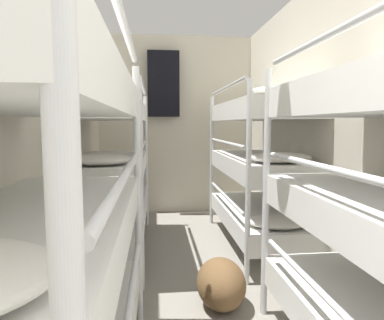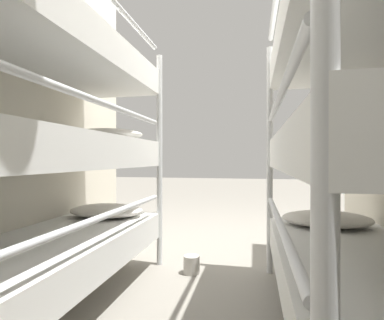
{
  "view_description": "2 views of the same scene",
  "coord_description": "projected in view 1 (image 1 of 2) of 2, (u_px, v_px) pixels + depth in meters",
  "views": [
    {
      "loc": [
        -0.31,
        0.15,
        1.28
      ],
      "look_at": [
        0.06,
        3.51,
        0.93
      ],
      "focal_mm": 32.0,
      "sensor_mm": 36.0,
      "label": 1
    },
    {
      "loc": [
        -0.31,
        2.81,
        0.82
      ],
      "look_at": [
        0.12,
        0.76,
        0.82
      ],
      "focal_mm": 28.0,
      "sensor_mm": 36.0,
      "label": 2
    }
  ],
  "objects": [
    {
      "name": "wall_back",
      "position": [
        176.0,
        125.0,
        4.98
      ],
      "size": [
        2.31,
        0.06,
        2.54
      ],
      "color": "beige",
      "rests_on": "ground_plane"
    },
    {
      "name": "wall_left",
      "position": [
        33.0,
        126.0,
        2.3
      ],
      "size": [
        0.06,
        5.24,
        2.54
      ],
      "color": "beige",
      "rests_on": "ground_plane"
    },
    {
      "name": "hanging_coat",
      "position": [
        163.0,
        84.0,
        4.75
      ],
      "size": [
        0.44,
        0.12,
        0.9
      ],
      "color": "black"
    },
    {
      "name": "bunk_stack_left_near",
      "position": [
        31.0,
        239.0,
        1.21
      ],
      "size": [
        0.7,
        1.77,
        1.67
      ],
      "color": "silver",
      "rests_on": "ground_plane"
    },
    {
      "name": "bunk_stack_right_far",
      "position": [
        258.0,
        164.0,
        3.51
      ],
      "size": [
        0.7,
        1.77,
        1.67
      ],
      "color": "silver",
      "rests_on": "ground_plane"
    },
    {
      "name": "wall_right",
      "position": [
        348.0,
        126.0,
        2.54
      ],
      "size": [
        0.06,
        5.24,
        2.54
      ],
      "color": "beige",
      "rests_on": "ground_plane"
    },
    {
      "name": "duffel_bag",
      "position": [
        221.0,
        284.0,
        2.4
      ],
      "size": [
        0.34,
        0.46,
        0.34
      ],
      "color": "brown",
      "rests_on": "ground_plane"
    },
    {
      "name": "bunk_stack_left_far",
      "position": [
        110.0,
        166.0,
        3.35
      ],
      "size": [
        0.7,
        1.77,
        1.67
      ],
      "color": "silver",
      "rests_on": "ground_plane"
    }
  ]
}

